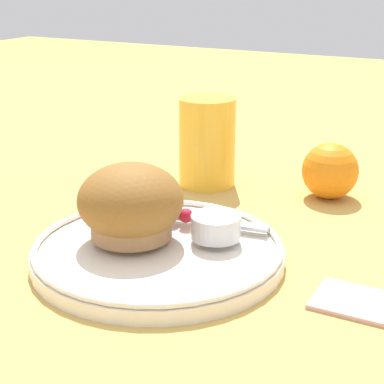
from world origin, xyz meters
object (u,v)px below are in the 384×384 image
at_px(muffin, 131,204).
at_px(butter_knife, 185,217).
at_px(orange_fruit, 330,171).
at_px(juice_glass, 207,142).

xyz_separation_m(muffin, butter_knife, (0.03, 0.06, -0.03)).
distance_m(muffin, butter_knife, 0.08).
height_order(muffin, orange_fruit, muffin).
distance_m(butter_knife, juice_glass, 0.18).
xyz_separation_m(muffin, orange_fruit, (0.12, 0.25, -0.02)).
bearing_deg(juice_glass, orange_fruit, 9.48).
relative_size(butter_knife, juice_glass, 1.57).
bearing_deg(butter_knife, orange_fruit, 55.30).
distance_m(butter_knife, orange_fruit, 0.21).
bearing_deg(muffin, butter_knife, 68.55).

